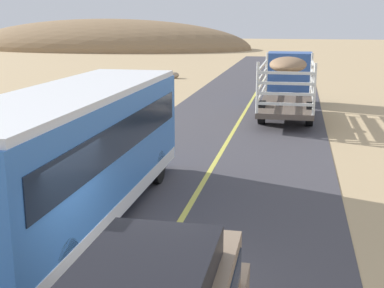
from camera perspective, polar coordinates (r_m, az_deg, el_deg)
ground_plane at (r=9.99m, az=-5.52°, el=-15.39°), size 240.00×240.00×0.00m
road_surface at (r=9.99m, az=-5.52°, el=-15.34°), size 8.00×120.00×0.02m
road_centre_line at (r=9.98m, az=-5.52°, el=-15.28°), size 0.16×117.60×0.00m
livestock_truck at (r=28.77m, az=10.56°, el=7.33°), size 2.53×9.70×3.02m
bus at (r=12.66m, az=-12.70°, el=-0.84°), size 2.54×10.00×3.21m
boulder_near_shoulder at (r=43.32m, az=-1.99°, el=7.56°), size 0.84×0.87×0.50m
distant_hill at (r=87.83m, az=-9.43°, el=10.30°), size 47.76×26.28×9.52m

